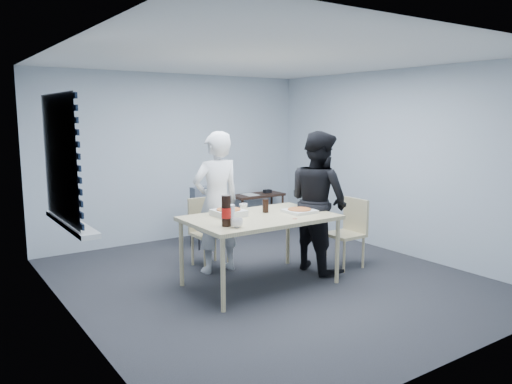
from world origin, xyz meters
TOP-DOWN VIEW (x-y plane):
  - room at (-2.20, 0.40)m, footprint 5.00×5.00m
  - dining_table at (-0.18, -0.10)m, footprint 1.68×1.06m
  - chair_far at (-0.32, 0.93)m, footprint 0.42×0.42m
  - chair_right at (1.20, -0.17)m, footprint 0.42×0.42m
  - person_white at (-0.34, 0.62)m, footprint 0.65×0.42m
  - person_black at (0.76, -0.04)m, footprint 0.47×0.86m
  - side_table at (1.42, 2.28)m, footprint 0.92×0.41m
  - stool at (0.05, 1.74)m, footprint 0.34×0.34m
  - backpack at (0.05, 1.73)m, footprint 0.32×0.23m
  - pizza_box_a at (-0.48, 0.11)m, footprint 0.33×0.33m
  - pizza_box_b at (0.32, -0.20)m, footprint 0.33×0.33m
  - mug_a at (-0.71, -0.45)m, footprint 0.17×0.17m
  - mug_b at (-0.18, 0.25)m, footprint 0.10×0.10m
  - cola_glass at (-0.01, 0.04)m, footprint 0.08×0.08m
  - soda_bottle at (-0.77, -0.33)m, footprint 0.10×0.10m
  - plastic_cups at (-0.71, -0.32)m, footprint 0.11×0.11m
  - rubber_band at (0.05, -0.45)m, footprint 0.07×0.07m
  - papers at (1.27, 2.29)m, footprint 0.28×0.34m
  - black_box at (1.64, 2.30)m, footprint 0.16×0.14m

SIDE VIEW (x-z plane):
  - stool at x=0.05m, z-range 0.12..0.59m
  - chair_far at x=-0.32m, z-range 0.07..0.96m
  - chair_right at x=1.20m, z-range 0.07..0.96m
  - side_table at x=1.42m, z-range 0.23..0.84m
  - papers at x=1.27m, z-range 0.61..0.62m
  - black_box at x=1.64m, z-range 0.61..0.67m
  - backpack at x=0.05m, z-range 0.46..0.91m
  - dining_table at x=-0.18m, z-range 0.35..1.16m
  - rubber_band at x=0.05m, z-range 0.82..0.82m
  - pizza_box_b at x=0.32m, z-range 0.81..0.86m
  - pizza_box_a at x=-0.48m, z-range 0.81..0.90m
  - mug_b at x=-0.18m, z-range 0.82..0.91m
  - mug_a at x=-0.71m, z-range 0.82..0.91m
  - person_white at x=-0.34m, z-range 0.00..1.77m
  - person_black at x=0.76m, z-range 0.00..1.77m
  - cola_glass at x=-0.01m, z-range 0.82..0.98m
  - plastic_cups at x=-0.71m, z-range 0.82..1.03m
  - soda_bottle at x=-0.77m, z-range 0.81..1.14m
  - room at x=-2.20m, z-range -1.06..3.94m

